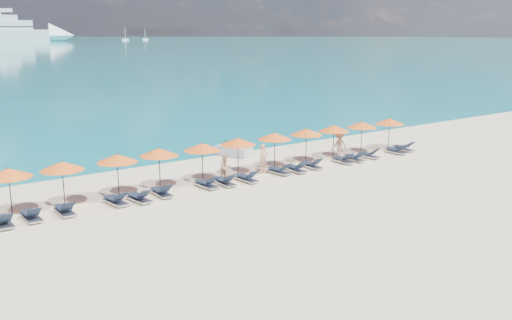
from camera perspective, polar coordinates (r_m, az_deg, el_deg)
ground at (r=29.66m, az=3.46°, el=-3.29°), size 1400.00×1400.00×0.00m
sailboat_near at (r=591.71m, az=-12.93°, el=11.70°), size 6.63×2.21×12.16m
sailboat_far at (r=618.35m, az=-11.03°, el=11.81°), size 6.08×2.03×11.15m
jetski at (r=38.34m, az=-2.25°, el=0.98°), size 1.69×2.76×0.92m
beachgoer_a at (r=33.38m, az=0.74°, el=0.12°), size 0.71×0.52×1.78m
beachgoer_b at (r=31.87m, az=-3.08°, el=-0.80°), size 0.73×0.44×1.46m
beachgoer_c at (r=37.69m, az=8.31°, el=1.48°), size 1.23×0.67×1.82m
umbrella_0 at (r=27.66m, az=-23.52°, el=-1.20°), size 2.10×2.10×2.28m
umbrella_1 at (r=28.19m, az=-18.83°, el=-0.57°), size 2.10×2.10×2.28m
umbrella_2 at (r=29.14m, az=-13.72°, el=0.17°), size 2.10×2.10×2.28m
umbrella_3 at (r=30.20m, az=-9.68°, el=0.79°), size 2.10×2.10×2.28m
umbrella_4 at (r=31.24m, az=-5.40°, el=1.31°), size 2.10×2.10×2.28m
umbrella_5 at (r=32.68m, az=-1.81°, el=1.87°), size 2.10×2.10×2.28m
umbrella_6 at (r=34.36m, az=1.89°, el=2.40°), size 2.10×2.10×2.28m
umbrella_7 at (r=35.95m, az=5.07°, el=2.81°), size 2.10×2.10×2.28m
umbrella_8 at (r=37.53m, az=7.80°, el=3.16°), size 2.10×2.10×2.28m
umbrella_9 at (r=39.31m, az=10.55°, el=3.50°), size 2.10×2.10×2.28m
umbrella_10 at (r=41.19m, az=13.22°, el=3.79°), size 2.10×2.10×2.28m
lounger_0 at (r=26.81m, az=-23.96°, el=-5.61°), size 0.65×1.71×0.66m
lounger_1 at (r=27.16m, az=-21.56°, el=-5.17°), size 0.63×1.70×0.66m
lounger_2 at (r=27.49m, az=-18.59°, el=-4.73°), size 0.69×1.72×0.66m
lounger_3 at (r=28.35m, az=-13.86°, el=-3.91°), size 0.77×1.75×0.66m
lounger_4 at (r=28.55m, az=-11.62°, el=-3.67°), size 0.78×1.75×0.66m
lounger_5 at (r=29.31m, az=-9.41°, el=-3.15°), size 0.70×1.73×0.66m
lounger_6 at (r=30.57m, az=-4.98°, el=-2.37°), size 0.71×1.73×0.66m
lounger_7 at (r=30.99m, az=-3.14°, el=-2.13°), size 0.74×1.74×0.66m
lounger_8 at (r=31.68m, az=-0.94°, el=-1.78°), size 0.64×1.71×0.66m
lounger_9 at (r=33.39m, az=2.31°, el=-1.04°), size 0.76×1.74×0.66m
lounger_10 at (r=33.93m, az=4.01°, el=-0.83°), size 0.77×1.75×0.66m
lounger_11 at (r=34.94m, az=5.60°, el=-0.46°), size 0.77×1.75×0.66m
lounger_12 at (r=36.58m, az=8.68°, el=0.04°), size 0.78×1.75×0.66m
lounger_13 at (r=37.29m, az=9.82°, el=0.24°), size 0.77×1.75×0.66m
lounger_14 at (r=38.37m, az=11.18°, el=0.54°), size 0.73×1.74×0.66m
lounger_15 at (r=40.14m, az=13.82°, el=0.94°), size 0.67×1.72×0.66m
lounger_16 at (r=41.21m, az=14.54°, el=1.20°), size 0.65×1.71×0.66m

